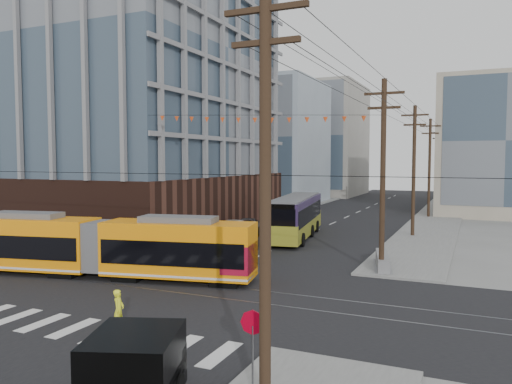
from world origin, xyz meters
TOP-DOWN VIEW (x-y plane):
  - ground at (0.00, 0.00)m, footprint 160.00×160.00m
  - office_building at (-22.00, 23.00)m, footprint 30.00×25.00m
  - bg_bldg_nw_near at (-17.00, 52.00)m, footprint 18.00×16.00m
  - bg_bldg_ne_near at (16.00, 48.00)m, footprint 14.00×14.00m
  - bg_bldg_nw_far at (-14.00, 72.00)m, footprint 16.00×18.00m
  - bg_bldg_ne_far at (18.00, 68.00)m, footprint 16.00×16.00m
  - utility_pole_near at (8.50, -6.00)m, footprint 0.30×0.30m
  - utility_pole_far at (8.50, 56.00)m, footprint 0.30×0.30m
  - streetcar at (-5.74, 4.16)m, footprint 17.60×5.86m
  - city_bus at (-0.45, 21.69)m, footprint 4.60×12.68m
  - parked_car_silver at (-5.69, 14.98)m, footprint 1.89×5.14m
  - parked_car_white at (-5.34, 20.63)m, footprint 3.06×5.16m
  - parked_car_grey at (-5.03, 22.30)m, footprint 3.93×5.40m
  - pedestrian at (0.97, -2.50)m, footprint 0.54×0.67m
  - stop_sign at (7.84, -5.31)m, footprint 0.78×0.78m
  - jersey_barrier at (8.30, 12.54)m, footprint 1.88×4.47m

SIDE VIEW (x-z plane):
  - ground at x=0.00m, z-range 0.00..0.00m
  - jersey_barrier at x=8.30m, z-range 0.00..0.87m
  - parked_car_grey at x=-5.03m, z-range 0.00..1.36m
  - parked_car_white at x=-5.34m, z-range 0.00..1.40m
  - pedestrian at x=0.97m, z-range 0.00..1.59m
  - parked_car_silver at x=-5.69m, z-range 0.00..1.68m
  - stop_sign at x=7.84m, z-range 0.00..2.29m
  - streetcar at x=-5.74m, z-range 0.00..3.36m
  - city_bus at x=-0.45m, z-range 0.00..3.52m
  - utility_pole_near at x=8.50m, z-range 0.00..11.00m
  - utility_pole_far at x=8.50m, z-range 0.00..11.00m
  - bg_bldg_ne_far at x=18.00m, z-range 0.00..14.00m
  - bg_bldg_ne_near at x=16.00m, z-range 0.00..16.00m
  - bg_bldg_nw_near at x=-17.00m, z-range 0.00..18.00m
  - bg_bldg_nw_far at x=-14.00m, z-range 0.00..20.00m
  - office_building at x=-22.00m, z-range 0.00..28.60m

